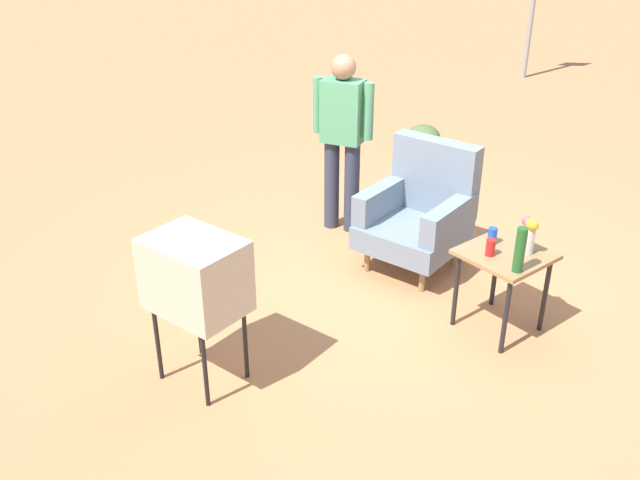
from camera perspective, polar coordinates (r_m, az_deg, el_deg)
The scene contains 10 objects.
ground_plane at distance 5.99m, azimuth 6.84°, elevation -2.62°, with size 60.00×60.00×0.00m, color #C17A4C.
armchair at distance 5.92m, azimuth 8.09°, elevation 2.34°, with size 0.92×0.94×1.06m.
side_table at distance 5.15m, azimuth 14.69°, elevation -1.88°, with size 0.56×0.56×0.63m.
tv_on_stand at distance 4.42m, azimuth -10.04°, elevation -2.87°, with size 0.69×0.57×1.03m.
person_standing at distance 6.35m, azimuth 1.83°, elevation 8.64°, with size 0.51×0.36×1.64m.
soda_can_blue at distance 5.18m, azimuth 13.79°, elevation 0.34°, with size 0.07×0.07×0.12m, color blue.
soda_can_red at distance 5.02m, azimuth 13.64°, elevation -0.59°, with size 0.07×0.07×0.12m, color red.
bottle_wine_green at distance 4.82m, azimuth 15.89°, elevation -0.77°, with size 0.07×0.07×0.32m, color #1E5623.
flower_vase at distance 5.08m, azimuth 16.56°, elevation 0.47°, with size 0.14×0.10×0.27m.
shrub_near at distance 8.70m, azimuth 8.37°, elevation 8.19°, with size 0.41×0.41×0.32m, color #516B38.
Camera 1 is at (3.58, -3.78, 2.98)m, focal length 39.51 mm.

